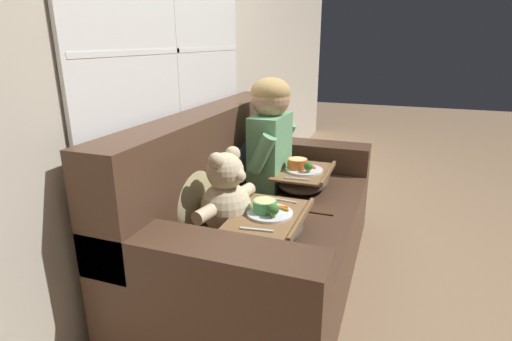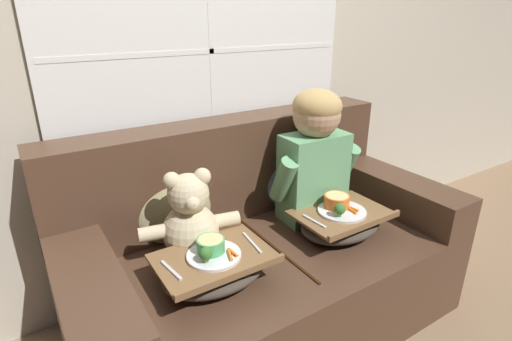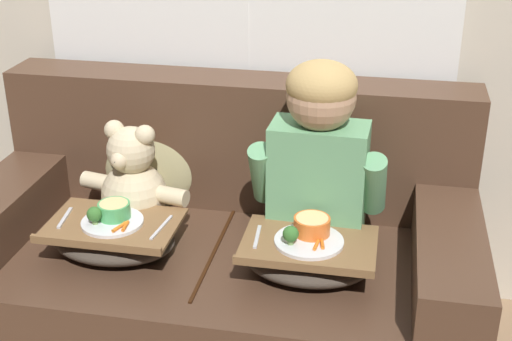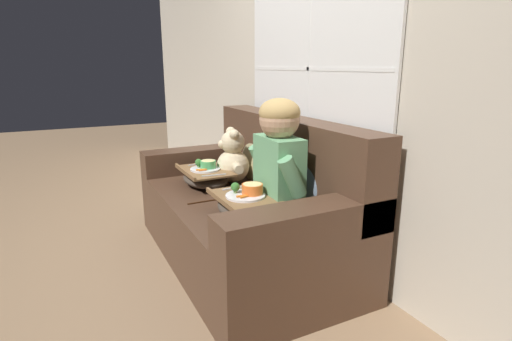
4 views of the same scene
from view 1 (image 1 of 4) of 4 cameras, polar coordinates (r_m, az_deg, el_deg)
The scene contains 9 objects.
ground_plane at distance 2.43m, azimuth 1.52°, elevation -14.95°, with size 14.00×14.00×0.00m, color #8E7051.
wall_back_with_window at distance 2.27m, azimuth -12.29°, elevation 17.04°, with size 8.00×0.08×2.60m.
couch at distance 2.28m, azimuth -0.10°, elevation -7.45°, with size 1.80×0.95×0.96m.
throw_pillow_behind_child at distance 2.55m, azimuth -2.08°, elevation 2.36°, with size 0.39×0.19×0.40m.
throw_pillow_behind_teddy at distance 1.97m, azimuth -9.45°, elevation -2.75°, with size 0.40×0.19×0.41m.
child_figure at distance 2.44m, azimuth 2.09°, elevation 6.08°, with size 0.48×0.24×0.67m.
teddy_bear at distance 1.89m, azimuth -4.20°, elevation -3.84°, with size 0.44×0.31×0.41m.
lap_tray_child at distance 2.47m, azimuth 6.79°, elevation -1.11°, with size 0.44×0.32×0.19m.
lap_tray_teddy at distance 1.86m, azimuth 1.95°, elevation -7.68°, with size 0.45×0.32×0.19m.
Camera 1 is at (-1.94, -0.63, 1.33)m, focal length 28.00 mm.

